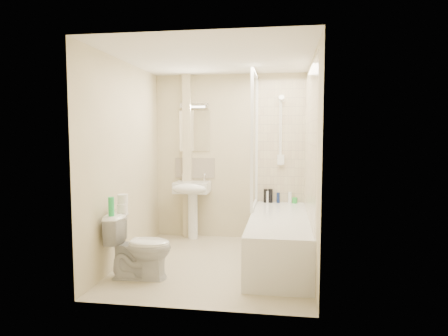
# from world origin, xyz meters

# --- Properties ---
(floor) EXTENTS (2.50, 2.50, 0.00)m
(floor) POSITION_xyz_m (0.00, 0.00, 0.00)
(floor) COLOR beige
(floor) RESTS_ON ground
(wall_back) EXTENTS (2.20, 0.02, 2.40)m
(wall_back) POSITION_xyz_m (0.00, 1.25, 1.20)
(wall_back) COLOR beige
(wall_back) RESTS_ON ground
(wall_left) EXTENTS (0.02, 2.50, 2.40)m
(wall_left) POSITION_xyz_m (-1.10, 0.00, 1.20)
(wall_left) COLOR beige
(wall_left) RESTS_ON ground
(wall_right) EXTENTS (0.02, 2.50, 2.40)m
(wall_right) POSITION_xyz_m (1.10, 0.00, 1.20)
(wall_right) COLOR beige
(wall_right) RESTS_ON ground
(ceiling) EXTENTS (2.20, 2.50, 0.02)m
(ceiling) POSITION_xyz_m (0.00, 0.00, 2.40)
(ceiling) COLOR white
(ceiling) RESTS_ON wall_back
(tile_back) EXTENTS (0.70, 0.01, 1.75)m
(tile_back) POSITION_xyz_m (0.75, 1.24, 1.42)
(tile_back) COLOR beige
(tile_back) RESTS_ON wall_back
(tile_right) EXTENTS (0.01, 2.10, 1.75)m
(tile_right) POSITION_xyz_m (1.09, 0.20, 1.42)
(tile_right) COLOR beige
(tile_right) RESTS_ON wall_right
(pipe_boxing) EXTENTS (0.12, 0.12, 2.40)m
(pipe_boxing) POSITION_xyz_m (-0.62, 1.19, 1.20)
(pipe_boxing) COLOR beige
(pipe_boxing) RESTS_ON ground
(splashback) EXTENTS (0.60, 0.02, 0.30)m
(splashback) POSITION_xyz_m (-0.52, 1.24, 1.03)
(splashback) COLOR beige
(splashback) RESTS_ON wall_back
(mirror) EXTENTS (0.46, 0.01, 0.60)m
(mirror) POSITION_xyz_m (-0.52, 1.24, 1.58)
(mirror) COLOR white
(mirror) RESTS_ON wall_back
(strip_light) EXTENTS (0.42, 0.07, 0.07)m
(strip_light) POSITION_xyz_m (-0.52, 1.22, 1.95)
(strip_light) COLOR silver
(strip_light) RESTS_ON wall_back
(bathtub) EXTENTS (0.70, 2.10, 0.55)m
(bathtub) POSITION_xyz_m (0.75, 0.20, 0.29)
(bathtub) COLOR white
(bathtub) RESTS_ON ground
(shower_screen) EXTENTS (0.04, 0.92, 1.80)m
(shower_screen) POSITION_xyz_m (0.40, 0.80, 1.45)
(shower_screen) COLOR white
(shower_screen) RESTS_ON bathtub
(shower_fixture) EXTENTS (0.10, 0.16, 0.99)m
(shower_fixture) POSITION_xyz_m (0.75, 1.19, 1.55)
(shower_fixture) COLOR white
(shower_fixture) RESTS_ON wall_back
(pedestal_sink) EXTENTS (0.50, 0.47, 0.96)m
(pedestal_sink) POSITION_xyz_m (-0.52, 1.01, 0.67)
(pedestal_sink) COLOR white
(pedestal_sink) RESTS_ON ground
(bottle_black_a) EXTENTS (0.06, 0.06, 0.19)m
(bottle_black_a) POSITION_xyz_m (0.54, 1.16, 0.65)
(bottle_black_a) COLOR black
(bottle_black_a) RESTS_ON bathtub
(bottle_white_a) EXTENTS (0.06, 0.06, 0.17)m
(bottle_white_a) POSITION_xyz_m (0.56, 1.16, 0.63)
(bottle_white_a) COLOR white
(bottle_white_a) RESTS_ON bathtub
(bottle_black_b) EXTENTS (0.06, 0.06, 0.20)m
(bottle_black_b) POSITION_xyz_m (0.61, 1.16, 0.65)
(bottle_black_b) COLOR black
(bottle_black_b) RESTS_ON bathtub
(bottle_blue) EXTENTS (0.05, 0.05, 0.15)m
(bottle_blue) POSITION_xyz_m (0.72, 1.16, 0.62)
(bottle_blue) COLOR navy
(bottle_blue) RESTS_ON bathtub
(bottle_white_b) EXTENTS (0.05, 0.05, 0.16)m
(bottle_white_b) POSITION_xyz_m (0.89, 1.16, 0.63)
(bottle_white_b) COLOR white
(bottle_white_b) RESTS_ON bathtub
(bottle_green) EXTENTS (0.07, 0.07, 0.08)m
(bottle_green) POSITION_xyz_m (0.95, 1.16, 0.59)
(bottle_green) COLOR green
(bottle_green) RESTS_ON bathtub
(toilet) EXTENTS (0.45, 0.71, 0.69)m
(toilet) POSITION_xyz_m (-0.72, -0.57, 0.34)
(toilet) COLOR white
(toilet) RESTS_ON ground
(toilet_roll_lower) EXTENTS (0.11, 0.11, 0.09)m
(toilet_roll_lower) POSITION_xyz_m (-0.93, -0.51, 0.74)
(toilet_roll_lower) COLOR white
(toilet_roll_lower) RESTS_ON toilet
(toilet_roll_upper) EXTENTS (0.11, 0.11, 0.10)m
(toilet_roll_upper) POSITION_xyz_m (-0.94, -0.48, 0.83)
(toilet_roll_upper) COLOR white
(toilet_roll_upper) RESTS_ON toilet_roll_lower
(green_bottle) EXTENTS (0.06, 0.06, 0.20)m
(green_bottle) POSITION_xyz_m (-0.97, -0.70, 0.79)
(green_bottle) COLOR #28C45C
(green_bottle) RESTS_ON toilet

